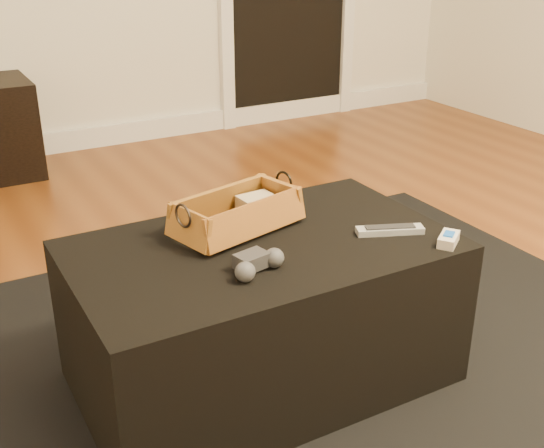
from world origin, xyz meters
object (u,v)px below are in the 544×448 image
ottoman (262,312)px  tv_remote (235,225)px  silver_remote (390,230)px  cream_gadget (449,239)px  wicker_basket (237,215)px  game_controller (257,263)px

ottoman → tv_remote: 0.25m
silver_remote → cream_gadget: bearing=-55.1°
ottoman → silver_remote: bearing=-18.4°
tv_remote → wicker_basket: 0.03m
ottoman → silver_remote: 0.42m
cream_gadget → ottoman: bearing=150.5°
ottoman → wicker_basket: size_ratio=2.53×
wicker_basket → tv_remote: bearing=-128.7°
ottoman → game_controller: 0.28m
tv_remote → silver_remote: size_ratio=1.02×
wicker_basket → ottoman: bearing=-82.0°
ottoman → silver_remote: silver_remote is taller
ottoman → game_controller: game_controller is taller
wicker_basket → game_controller: 0.26m
ottoman → tv_remote: tv_remote is taller
ottoman → silver_remote: (0.34, -0.11, 0.22)m
tv_remote → silver_remote: (0.37, -0.21, -0.01)m
wicker_basket → game_controller: bearing=-106.1°
ottoman → wicker_basket: wicker_basket is taller
ottoman → game_controller: (-0.09, -0.14, 0.23)m
game_controller → silver_remote: size_ratio=0.85×
silver_remote → cream_gadget: size_ratio=1.97×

